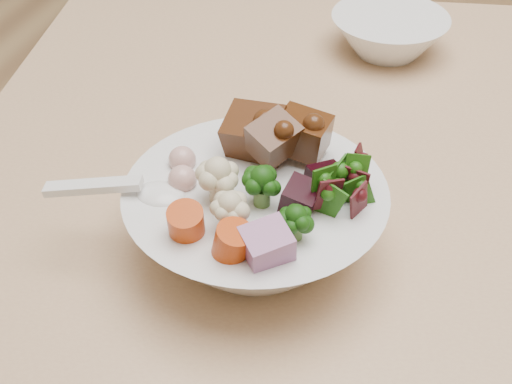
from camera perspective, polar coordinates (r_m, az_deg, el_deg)
chair_far at (r=1.37m, az=17.20°, el=10.19°), size 0.54×0.54×0.87m
food_bowl at (r=0.60m, az=0.16°, el=-1.81°), size 0.22×0.22×0.12m
soup_spoon at (r=0.59m, az=-9.00°, el=-0.10°), size 0.12×0.05×0.02m
side_bowl at (r=0.92m, az=10.56°, el=12.30°), size 0.14×0.14×0.05m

